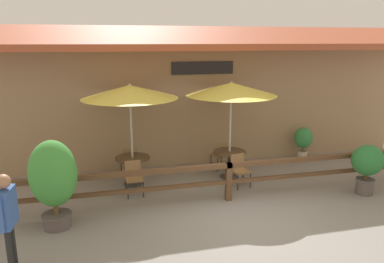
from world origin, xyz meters
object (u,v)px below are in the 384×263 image
potted_plant_small_flowering (53,178)px  chair_near_streetside (134,176)px  patio_umbrella_middle (231,89)px  dining_table_middle (229,156)px  potted_plant_tall_tropical (367,164)px  dining_table_near (133,163)px  chair_near_wallside (130,160)px  chair_middle_wallside (221,154)px  patio_umbrella_near (130,92)px  potted_plant_entrance_palm (303,140)px  pedestrian (7,211)px  chair_middle_streetside (240,169)px

potted_plant_small_flowering → chair_near_streetside: bearing=37.9°
chair_near_streetside → patio_umbrella_middle: bearing=8.6°
chair_near_streetside → dining_table_middle: size_ratio=0.94×
chair_near_streetside → patio_umbrella_middle: (2.75, 0.59, 2.04)m
patio_umbrella_middle → potted_plant_tall_tropical: bearing=-33.6°
dining_table_near → potted_plant_tall_tropical: size_ratio=0.72×
chair_near_wallside → chair_middle_wallside: bearing=165.5°
dining_table_middle → potted_plant_small_flowering: (-4.47, -1.93, 0.48)m
patio_umbrella_near → potted_plant_entrance_palm: 5.98m
dining_table_near → patio_umbrella_middle: bearing=-2.2°
chair_near_wallside → pedestrian: pedestrian is taller
patio_umbrella_near → potted_plant_tall_tropical: patio_umbrella_near is taller
dining_table_middle → pedestrian: (-5.02, -3.45, 0.51)m
dining_table_middle → pedestrian: 6.11m
chair_near_wallside → chair_middle_wallside: size_ratio=1.00×
patio_umbrella_near → dining_table_middle: size_ratio=2.97×
potted_plant_small_flowering → patio_umbrella_near: bearing=49.0°
patio_umbrella_middle → potted_plant_small_flowering: bearing=-156.7°
patio_umbrella_middle → potted_plant_tall_tropical: 3.94m
chair_near_streetside → patio_umbrella_middle: 3.47m
patio_umbrella_middle → dining_table_middle: bearing=0.0°
dining_table_middle → potted_plant_tall_tropical: bearing=-33.6°
chair_near_streetside → dining_table_middle: (2.75, 0.59, 0.13)m
dining_table_near → potted_plant_small_flowering: size_ratio=0.49×
chair_near_wallside → patio_umbrella_middle: patio_umbrella_middle is taller
potted_plant_small_flowering → potted_plant_entrance_palm: potted_plant_small_flowering is taller
potted_plant_entrance_palm → pedestrian: (-7.92, -4.45, 0.48)m
chair_near_streetside → potted_plant_tall_tropical: bearing=-17.0°
pedestrian → potted_plant_small_flowering: bearing=165.5°
chair_middle_wallside → dining_table_middle: bearing=77.6°
patio_umbrella_near → patio_umbrella_middle: 2.71m
pedestrian → patio_umbrella_middle: bearing=129.9°
patio_umbrella_near → pedestrian: (-2.31, -3.55, -1.39)m
potted_plant_tall_tropical → chair_middle_wallside: bearing=138.3°
patio_umbrella_middle → potted_plant_entrance_palm: patio_umbrella_middle is taller
chair_near_streetside → dining_table_near: bearing=83.0°
patio_umbrella_near → chair_near_wallside: 2.15m
chair_near_wallside → potted_plant_small_flowering: bearing=45.3°
chair_near_wallside → potted_plant_tall_tropical: bearing=141.9°
patio_umbrella_middle → chair_middle_wallside: patio_umbrella_middle is taller
patio_umbrella_middle → potted_plant_entrance_palm: bearing=19.2°
chair_near_wallside → potted_plant_small_flowering: 3.29m
chair_near_streetside → chair_middle_wallside: 3.01m
chair_middle_streetside → potted_plant_entrance_palm: 3.33m
dining_table_near → chair_near_streetside: (-0.04, -0.69, -0.13)m
dining_table_near → patio_umbrella_middle: 3.31m
dining_table_middle → chair_middle_streetside: chair_middle_streetside is taller
chair_middle_wallside → potted_plant_entrance_palm: size_ratio=0.81×
patio_umbrella_near → pedestrian: size_ratio=1.55×
chair_near_wallside → potted_plant_small_flowering: size_ratio=0.46×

